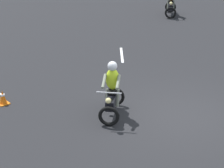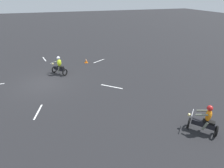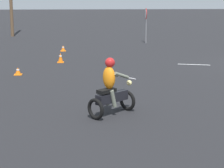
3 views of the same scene
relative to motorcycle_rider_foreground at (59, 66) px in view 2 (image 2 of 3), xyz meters
The scene contains 8 objects.
ground_plane 2.07m from the motorcycle_rider_foreground, 46.92° to the left, with size 120.00×120.00×0.00m, color black.
motorcycle_rider_foreground is the anchor object (origin of this frame).
motorcycle_rider_background 11.90m from the motorcycle_rider_foreground, 124.56° to the left, with size 1.39×1.43×1.66m.
traffic_cone_far_right 3.49m from the motorcycle_rider_foreground, 142.12° to the right, with size 0.32×0.32×0.45m.
lane_stripe_n 5.66m from the motorcycle_rider_foreground, 73.75° to the left, with size 0.10×1.53×0.01m, color silver.
lane_stripe_nw 5.25m from the motorcycle_rider_foreground, 135.46° to the left, with size 0.10×1.78×0.01m, color silver.
lane_stripe_sw 4.76m from the motorcycle_rider_foreground, 151.35° to the right, with size 0.10×1.59×0.01m, color silver.
lane_stripe_s 4.90m from the motorcycle_rider_foreground, 72.20° to the right, with size 0.10×1.50×0.01m, color silver.
Camera 2 is at (-1.49, 13.62, 6.49)m, focal length 28.00 mm.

